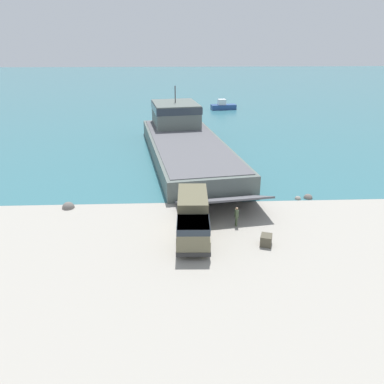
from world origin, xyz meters
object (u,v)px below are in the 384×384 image
Objects in this scene: moored_boat_a at (223,106)px; soldier_on_ramp at (237,215)px; landing_craft at (184,138)px; military_truck at (193,218)px; cargo_crate at (266,240)px.

soldier_on_ramp is at bearing -13.71° from moored_boat_a.
landing_craft is 23.21m from military_truck.
moored_boat_a reaches higher than soldier_on_ramp.
moored_boat_a is (5.46, 53.56, -0.23)m from soldier_on_ramp.
landing_craft is 6.18× the size of moored_boat_a.
cargo_crate is (5.43, -24.80, -1.50)m from landing_craft.
moored_boat_a is (9.05, 55.10, -0.84)m from military_truck.
moored_boat_a is at bearing -99.92° from soldier_on_ramp.
landing_craft is 25.43m from cargo_crate.
landing_craft reaches higher than cargo_crate.
landing_craft reaches higher than military_truck.
cargo_crate is (5.32, -1.59, -1.16)m from military_truck.
landing_craft is at bearing -23.94° from moored_boat_a.
military_truck is at bearing 163.34° from cargo_crate.
cargo_crate is (-3.74, -56.69, -0.32)m from moored_boat_a.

